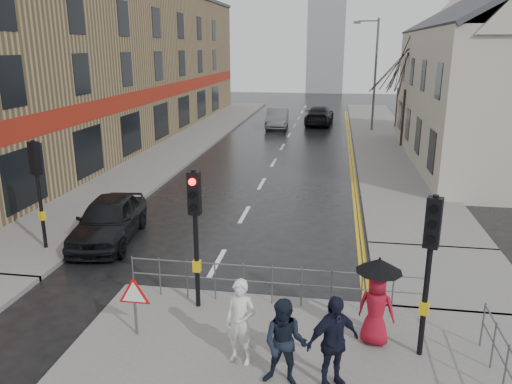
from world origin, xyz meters
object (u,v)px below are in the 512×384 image
(car_mid, at_px, (277,118))
(pedestrian_with_umbrella, at_px, (377,296))
(car_parked, at_px, (109,220))
(pedestrian_b, at_px, (285,344))
(pedestrian_d, at_px, (333,342))
(pedestrian_a, at_px, (241,322))

(car_mid, bearing_deg, pedestrian_with_umbrella, -82.13)
(car_parked, distance_m, car_mid, 24.80)
(car_parked, xyz_separation_m, car_mid, (2.64, 24.65, 0.01))
(pedestrian_b, relative_size, car_parked, 0.40)
(pedestrian_b, relative_size, pedestrian_d, 0.94)
(pedestrian_b, xyz_separation_m, car_mid, (-3.83, 31.21, -0.24))
(pedestrian_b, bearing_deg, car_mid, 103.83)
(pedestrian_with_umbrella, height_order, car_parked, pedestrian_with_umbrella)
(pedestrian_a, height_order, pedestrian_with_umbrella, pedestrian_with_umbrella)
(pedestrian_with_umbrella, bearing_deg, car_parked, 149.19)
(pedestrian_a, bearing_deg, pedestrian_b, -17.22)
(pedestrian_a, height_order, car_parked, pedestrian_a)
(pedestrian_b, relative_size, pedestrian_with_umbrella, 0.89)
(pedestrian_with_umbrella, relative_size, car_mid, 0.42)
(pedestrian_a, height_order, pedestrian_b, pedestrian_a)
(pedestrian_with_umbrella, relative_size, car_parked, 0.44)
(pedestrian_a, relative_size, pedestrian_b, 1.02)
(pedestrian_d, bearing_deg, car_mid, 65.48)
(pedestrian_a, relative_size, car_parked, 0.40)
(car_parked, bearing_deg, pedestrian_a, -54.70)
(pedestrian_b, xyz_separation_m, car_parked, (-6.47, 6.55, -0.26))
(pedestrian_d, bearing_deg, pedestrian_a, 132.00)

